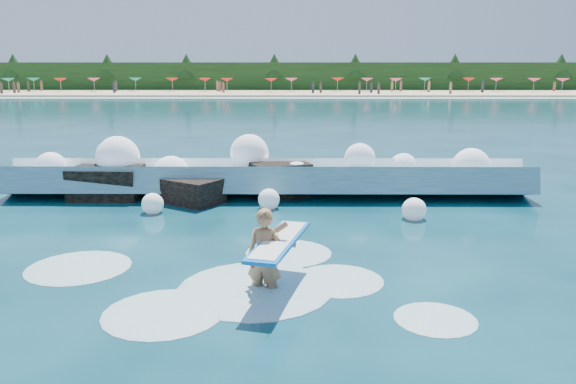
{
  "coord_description": "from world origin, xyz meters",
  "views": [
    {
      "loc": [
        1.6,
        -11.63,
        4.25
      ],
      "look_at": [
        1.5,
        2.0,
        1.2
      ],
      "focal_mm": 35.0,
      "sensor_mm": 36.0,
      "label": 1
    }
  ],
  "objects": [
    {
      "name": "ground",
      "position": [
        0.0,
        0.0,
        0.0
      ],
      "size": [
        200.0,
        200.0,
        0.0
      ],
      "primitive_type": "plane",
      "color": "#062C37",
      "rests_on": "ground"
    },
    {
      "name": "wave_spray",
      "position": [
        0.19,
        7.05,
        0.97
      ],
      "size": [
        15.34,
        4.82,
        2.06
      ],
      "color": "white",
      "rests_on": "ground"
    },
    {
      "name": "beach",
      "position": [
        0.0,
        78.0,
        0.2
      ],
      "size": [
        140.0,
        20.0,
        0.4
      ],
      "primitive_type": "cube",
      "color": "tan",
      "rests_on": "ground"
    },
    {
      "name": "surfer_with_board",
      "position": [
        1.14,
        -1.39,
        0.72
      ],
      "size": [
        1.32,
        3.08,
        1.96
      ],
      "color": "#906543",
      "rests_on": "ground"
    },
    {
      "name": "wet_band",
      "position": [
        0.0,
        67.0,
        0.04
      ],
      "size": [
        140.0,
        5.0,
        0.08
      ],
      "primitive_type": "cube",
      "color": "silver",
      "rests_on": "ground"
    },
    {
      "name": "surf_foam",
      "position": [
        0.38,
        -1.06,
        0.0
      ],
      "size": [
        8.95,
        5.41,
        0.15
      ],
      "color": "silver",
      "rests_on": "ground"
    },
    {
      "name": "breaking_wave",
      "position": [
        0.74,
        7.13,
        0.52
      ],
      "size": [
        17.4,
        2.74,
        1.5
      ],
      "color": "teal",
      "rests_on": "ground"
    },
    {
      "name": "beachgoers",
      "position": [
        -11.98,
        75.69,
        1.1
      ],
      "size": [
        103.62,
        13.49,
        1.93
      ],
      "color": "#3F332D",
      "rests_on": "ground"
    },
    {
      "name": "rock_cluster",
      "position": [
        -1.91,
        6.54,
        0.41
      ],
      "size": [
        7.97,
        3.23,
        1.3
      ],
      "color": "black",
      "rests_on": "ground"
    },
    {
      "name": "beach_umbrellas",
      "position": [
        -0.02,
        79.6,
        2.25
      ],
      "size": [
        109.87,
        5.71,
        0.5
      ],
      "color": "red",
      "rests_on": "ground"
    },
    {
      "name": "treeline",
      "position": [
        0.0,
        88.0,
        2.5
      ],
      "size": [
        140.0,
        4.0,
        5.0
      ],
      "primitive_type": "cube",
      "color": "black",
      "rests_on": "ground"
    }
  ]
}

